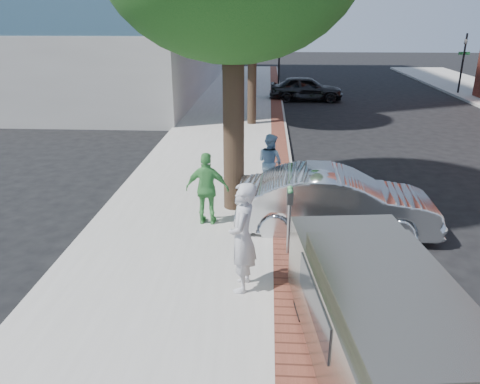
# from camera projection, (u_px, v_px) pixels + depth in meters

# --- Properties ---
(ground) EXTENTS (120.00, 120.00, 0.00)m
(ground) POSITION_uv_depth(u_px,v_px,m) (255.00, 246.00, 10.43)
(ground) COLOR black
(ground) RESTS_ON ground
(sidewalk) EXTENTS (5.00, 60.00, 0.15)m
(sidewalk) POSITION_uv_depth(u_px,v_px,m) (222.00, 147.00, 17.96)
(sidewalk) COLOR #9E9991
(sidewalk) RESTS_ON ground
(brick_strip) EXTENTS (0.60, 60.00, 0.01)m
(brick_strip) POSITION_uv_depth(u_px,v_px,m) (279.00, 146.00, 17.81)
(brick_strip) COLOR brown
(brick_strip) RESTS_ON sidewalk
(curb) EXTENTS (0.10, 60.00, 0.15)m
(curb) POSITION_uv_depth(u_px,v_px,m) (288.00, 148.00, 17.82)
(curb) COLOR gray
(curb) RESTS_ON ground
(office_base) EXTENTS (18.20, 22.20, 4.00)m
(office_base) POSITION_uv_depth(u_px,v_px,m) (69.00, 61.00, 30.99)
(office_base) COLOR gray
(office_base) RESTS_ON ground
(signal_near) EXTENTS (0.70, 0.15, 3.80)m
(signal_near) POSITION_uv_depth(u_px,v_px,m) (279.00, 58.00, 30.13)
(signal_near) COLOR black
(signal_near) RESTS_ON ground
(signal_far) EXTENTS (0.70, 0.15, 3.80)m
(signal_far) POSITION_uv_depth(u_px,v_px,m) (463.00, 59.00, 29.49)
(signal_far) COLOR black
(signal_far) RESTS_ON ground
(tree_far) EXTENTS (4.80, 4.80, 7.14)m
(tree_far) POSITION_uv_depth(u_px,v_px,m) (253.00, 3.00, 19.79)
(tree_far) COLOR black
(tree_far) RESTS_ON sidewalk
(parking_meter) EXTENTS (0.12, 0.32, 1.47)m
(parking_meter) POSITION_uv_depth(u_px,v_px,m) (290.00, 207.00, 9.41)
(parking_meter) COLOR gray
(parking_meter) RESTS_ON sidewalk
(person_gray) EXTENTS (0.55, 0.78, 2.02)m
(person_gray) POSITION_uv_depth(u_px,v_px,m) (242.00, 238.00, 8.19)
(person_gray) COLOR #ABABB0
(person_gray) RESTS_ON sidewalk
(person_officer) EXTENTS (0.99, 0.98, 1.61)m
(person_officer) POSITION_uv_depth(u_px,v_px,m) (270.00, 162.00, 13.14)
(person_officer) COLOR #8DB6DA
(person_officer) RESTS_ON sidewalk
(person_green) EXTENTS (1.04, 0.48, 1.74)m
(person_green) POSITION_uv_depth(u_px,v_px,m) (207.00, 189.00, 10.91)
(person_green) COLOR #459949
(person_green) RESTS_ON sidewalk
(sedan_silver) EXTENTS (4.65, 1.77, 1.52)m
(sedan_silver) POSITION_uv_depth(u_px,v_px,m) (336.00, 202.00, 10.83)
(sedan_silver) COLOR #BABEC2
(sedan_silver) RESTS_ON ground
(bg_car) EXTENTS (4.38, 1.85, 1.48)m
(bg_car) POSITION_uv_depth(u_px,v_px,m) (306.00, 88.00, 27.95)
(bg_car) COLOR black
(bg_car) RESTS_ON ground
(van) EXTENTS (2.28, 4.80, 1.71)m
(van) POSITION_uv_depth(u_px,v_px,m) (378.00, 319.00, 6.37)
(van) COLOR gray
(van) RESTS_ON ground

